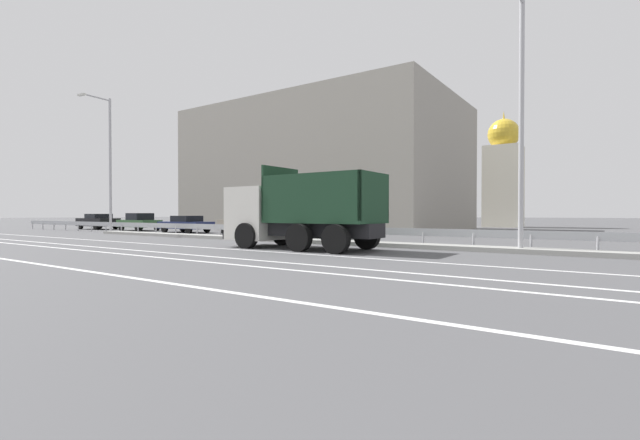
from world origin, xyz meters
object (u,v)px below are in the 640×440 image
church_tower (503,174)px  street_lamp_1 (521,111)px  parked_car_0 (98,221)px  parked_car_3 (247,223)px  street_lamp_0 (108,159)px  parked_car_1 (139,222)px  parked_car_2 (186,224)px  parked_car_4 (318,225)px  median_road_sign (292,219)px  dump_truck (286,217)px

church_tower → street_lamp_1: bearing=-77.9°
parked_car_0 → parked_car_3: bearing=-90.7°
street_lamp_0 → parked_car_1: street_lamp_0 is taller
street_lamp_1 → parked_car_0: 36.24m
parked_car_1 → parked_car_2: size_ratio=0.87×
parked_car_1 → parked_car_4: size_ratio=0.84×
median_road_sign → street_lamp_1: street_lamp_1 is taller
parked_car_2 → parked_car_4: bearing=-91.0°
parked_car_4 → church_tower: 28.64m
parked_car_1 → parked_car_4: (18.31, -0.19, -0.01)m
street_lamp_0 → parked_car_2: street_lamp_0 is taller
parked_car_3 → church_tower: size_ratio=0.34×
parked_car_4 → parked_car_1: bearing=87.8°
street_lamp_0 → parked_car_2: bearing=50.2°
parked_car_2 → church_tower: church_tower is taller
dump_truck → parked_car_0: bearing=75.7°
street_lamp_1 → parked_car_2: size_ratio=2.06×
median_road_sign → parked_car_0: bearing=171.3°
street_lamp_1 → parked_car_4: size_ratio=2.00×
parked_car_0 → parked_car_4: (24.10, 0.19, -0.01)m
parked_car_4 → church_tower: church_tower is taller
dump_truck → street_lamp_1: size_ratio=0.73×
dump_truck → parked_car_4: (-3.27, 7.00, -0.56)m
street_lamp_1 → church_tower: church_tower is taller
street_lamp_1 → street_lamp_0: bearing=179.9°
street_lamp_0 → parked_car_0: 10.53m
street_lamp_1 → parked_car_3: street_lamp_1 is taller
parked_car_4 → church_tower: bearing=-11.4°
median_road_sign → parked_car_1: bearing=167.8°
parked_car_3 → dump_truck: bearing=-124.5°
street_lamp_1 → parked_car_4: (-11.67, 4.10, -4.36)m
street_lamp_0 → parked_car_3: size_ratio=2.31×
parked_car_3 → parked_car_4: parked_car_3 is taller
dump_truck → street_lamp_0: 19.38m
church_tower → parked_car_2: bearing=-121.3°
dump_truck → parked_car_2: size_ratio=1.51×
street_lamp_1 → parked_car_3: (-17.43, 4.10, -4.31)m
parked_car_0 → parked_car_1: size_ratio=1.08×
parked_car_2 → parked_car_3: size_ratio=1.06×
dump_truck → parked_car_1: (-21.58, 7.20, -0.55)m
street_lamp_0 → parked_car_2: (3.39, 4.07, -4.69)m
dump_truck → median_road_sign: size_ratio=3.08×
dump_truck → parked_car_2: 16.87m
parked_car_4 → church_tower: (4.81, 27.81, 4.88)m
street_lamp_1 → church_tower: size_ratio=0.74×
median_road_sign → parked_car_2: median_road_sign is taller
street_lamp_0 → parked_car_2: size_ratio=2.19×
dump_truck → parked_car_0: size_ratio=1.63×
parked_car_3 → street_lamp_0: bearing=116.0°
parked_car_3 → street_lamp_1: bearing=-100.0°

